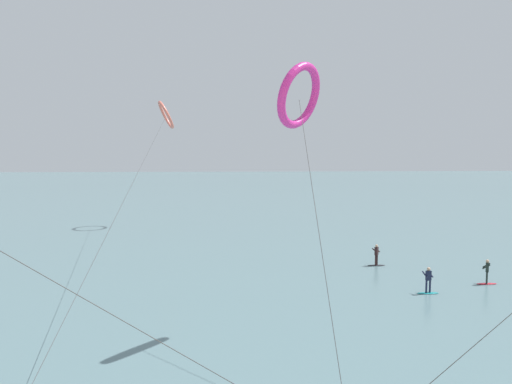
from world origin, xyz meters
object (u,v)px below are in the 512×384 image
object	(u,v)px
surfer_charcoal	(376,256)
kite_coral	(166,115)
kite_magenta	(299,96)
surfer_crimson	(487,273)
surfer_teal	(428,282)

from	to	relation	value
surfer_charcoal	kite_coral	xyz separation A→B (m)	(-19.10, 22.19, 12.60)
kite_magenta	kite_coral	xyz separation A→B (m)	(-10.90, 35.32, 1.62)
surfer_crimson	kite_coral	world-z (taller)	kite_coral
surfer_charcoal	kite_magenta	size ratio (longest dim) A/B	0.13
surfer_charcoal	kite_coral	world-z (taller)	kite_coral
surfer_crimson	kite_coral	distance (m)	39.47
surfer_crimson	kite_coral	bearing A→B (deg)	71.06
surfer_teal	surfer_charcoal	bearing A→B (deg)	-99.09
surfer_teal	kite_magenta	xyz separation A→B (m)	(-9.20, -5.62, 10.98)
surfer_crimson	surfer_teal	distance (m)	5.24
surfer_crimson	kite_magenta	bearing A→B (deg)	147.15
surfer_teal	kite_magenta	world-z (taller)	kite_magenta
kite_coral	surfer_teal	bearing A→B (deg)	-159.08
surfer_charcoal	kite_magenta	bearing A→B (deg)	8.58
surfer_crimson	surfer_teal	bearing A→B (deg)	140.08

